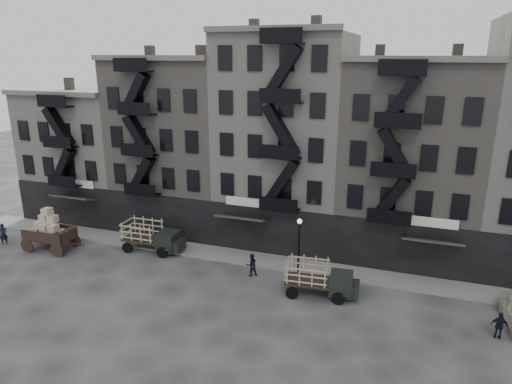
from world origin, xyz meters
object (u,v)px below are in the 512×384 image
(wagon, at_px, (48,227))
(stake_truck_east, at_px, (320,276))
(stake_truck_west, at_px, (152,234))
(policeman, at_px, (500,326))
(pedestrian_west, at_px, (3,234))
(horse, at_px, (40,233))
(pedestrian_mid, at_px, (252,265))

(wagon, relative_size, stake_truck_east, 0.84)
(stake_truck_west, distance_m, stake_truck_east, 14.60)
(stake_truck_east, xyz_separation_m, policeman, (10.60, -1.45, -0.56))
(pedestrian_west, bearing_deg, stake_truck_west, -21.45)
(stake_truck_west, height_order, policeman, stake_truck_west)
(stake_truck_west, bearing_deg, pedestrian_west, -168.08)
(horse, height_order, policeman, policeman)
(horse, bearing_deg, pedestrian_mid, -71.18)
(stake_truck_east, relative_size, policeman, 3.04)
(stake_truck_east, bearing_deg, stake_truck_west, 164.97)
(horse, bearing_deg, stake_truck_east, -73.82)
(stake_truck_west, bearing_deg, stake_truck_east, -11.49)
(horse, relative_size, stake_truck_east, 0.36)
(wagon, distance_m, stake_truck_east, 22.52)
(wagon, height_order, stake_truck_west, wagon)
(horse, xyz_separation_m, policeman, (35.18, -2.63, 0.06))
(pedestrian_west, bearing_deg, stake_truck_east, -33.88)
(stake_truck_west, xyz_separation_m, pedestrian_west, (-12.58, -2.95, -0.53))
(stake_truck_west, relative_size, pedestrian_mid, 2.96)
(stake_truck_east, height_order, pedestrian_mid, stake_truck_east)
(horse, xyz_separation_m, pedestrian_mid, (19.36, -0.04, 0.10))
(horse, xyz_separation_m, wagon, (2.07, -1.10, 1.23))
(wagon, height_order, policeman, wagon)
(wagon, bearing_deg, stake_truck_east, -1.25)
(pedestrian_west, distance_m, policeman, 37.57)
(stake_truck_west, relative_size, pedestrian_west, 2.78)
(stake_truck_west, distance_m, pedestrian_west, 12.93)
(horse, bearing_deg, pedestrian_west, 141.87)
(pedestrian_mid, bearing_deg, stake_truck_west, -45.78)
(pedestrian_west, relative_size, pedestrian_mid, 1.07)
(pedestrian_west, bearing_deg, wagon, -28.96)
(wagon, distance_m, pedestrian_mid, 17.36)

